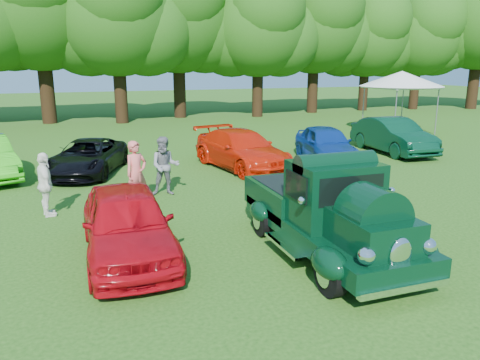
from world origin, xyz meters
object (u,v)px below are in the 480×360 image
object	(u,v)px
hero_pickup	(327,213)
canopy_tent	(402,79)
back_car_green	(393,136)
spectator_white	(45,185)
back_car_black	(87,157)
red_convertible	(127,223)
spectator_grey	(165,166)
spectator_pink	(136,174)
back_car_orange	(242,150)
back_car_blue	(326,144)

from	to	relation	value
hero_pickup	canopy_tent	world-z (taller)	canopy_tent
back_car_green	hero_pickup	bearing A→B (deg)	-130.52
spectator_white	back_car_black	bearing A→B (deg)	-25.58
red_convertible	spectator_grey	distance (m)	4.70
spectator_pink	spectator_white	bearing A→B (deg)	156.34
back_car_black	back_car_orange	bearing A→B (deg)	9.17
back_car_green	spectator_grey	xyz separation A→B (m)	(-10.86, -3.42, 0.13)
back_car_black	red_convertible	bearing A→B (deg)	-66.59
spectator_white	canopy_tent	xyz separation A→B (m)	(18.45, 9.50, 2.17)
canopy_tent	spectator_pink	bearing A→B (deg)	-149.89
back_car_green	spectator_grey	bearing A→B (deg)	-159.63
hero_pickup	back_car_orange	bearing A→B (deg)	82.55
spectator_pink	spectator_white	xyz separation A→B (m)	(-2.37, -0.18, -0.07)
red_convertible	back_car_blue	bearing A→B (deg)	39.92
back_car_blue	spectator_white	world-z (taller)	spectator_white
hero_pickup	spectator_pink	world-z (taller)	hero_pickup
hero_pickup	back_car_blue	xyz separation A→B (m)	(4.71, 8.26, -0.14)
red_convertible	spectator_white	distance (m)	3.83
back_car_orange	spectator_pink	size ratio (longest dim) A/B	2.70
red_convertible	back_car_blue	distance (m)	11.22
hero_pickup	back_car_black	xyz separation A→B (m)	(-4.48, 9.31, -0.25)
back_car_orange	spectator_white	distance (m)	7.69
spectator_pink	spectator_grey	world-z (taller)	spectator_pink
back_car_blue	spectator_grey	size ratio (longest dim) A/B	2.39
back_car_black	spectator_pink	xyz separation A→B (m)	(1.17, -4.54, 0.31)
back_car_orange	spectator_pink	bearing A→B (deg)	-152.87
back_car_orange	spectator_grey	size ratio (longest dim) A/B	2.78
back_car_green	spectator_pink	world-z (taller)	spectator_pink
hero_pickup	red_convertible	distance (m)	4.15
red_convertible	back_car_green	bearing A→B (deg)	32.76
back_car_green	canopy_tent	world-z (taller)	canopy_tent
back_car_green	spectator_white	xyz separation A→B (m)	(-14.18, -4.39, 0.08)
back_car_black	spectator_grey	world-z (taller)	spectator_grey
back_car_black	spectator_grey	distance (m)	4.31
spectator_white	canopy_tent	world-z (taller)	canopy_tent
red_convertible	spectator_white	xyz separation A→B (m)	(-1.69, 3.43, 0.11)
back_car_orange	back_car_black	bearing A→B (deg)	157.94
back_car_orange	spectator_grey	bearing A→B (deg)	-153.25
back_car_orange	back_car_blue	distance (m)	3.63
back_car_orange	back_car_green	xyz separation A→B (m)	(7.43, 0.73, 0.05)
back_car_green	canopy_tent	bearing A→B (deg)	53.07
back_car_orange	red_convertible	bearing A→B (deg)	-136.82
canopy_tent	spectator_grey	bearing A→B (deg)	-150.58
hero_pickup	canopy_tent	size ratio (longest dim) A/B	1.08
back_car_green	spectator_grey	distance (m)	11.39
back_car_black	spectator_white	bearing A→B (deg)	-84.32
red_convertible	spectator_pink	xyz separation A→B (m)	(0.67, 3.61, 0.19)
hero_pickup	back_car_green	xyz separation A→B (m)	(8.51, 8.99, -0.10)
red_convertible	spectator_grey	size ratio (longest dim) A/B	2.41
spectator_grey	back_car_black	bearing A→B (deg)	131.16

